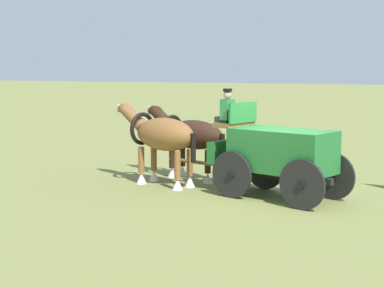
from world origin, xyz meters
The scene contains 4 objects.
ground_plane centered at (0.00, 0.00, 0.00)m, with size 220.00×220.00×0.00m, color olive.
show_wagon centered at (0.14, -0.03, 1.20)m, with size 5.57×2.46×2.81m.
draft_horse_near centered at (3.68, -0.39, 1.42)m, with size 3.01×1.47×2.29m.
draft_horse_off centered at (3.33, -1.64, 1.30)m, with size 3.00×1.41×2.16m.
Camera 1 is at (-4.32, 15.02, 3.36)m, focal length 57.16 mm.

